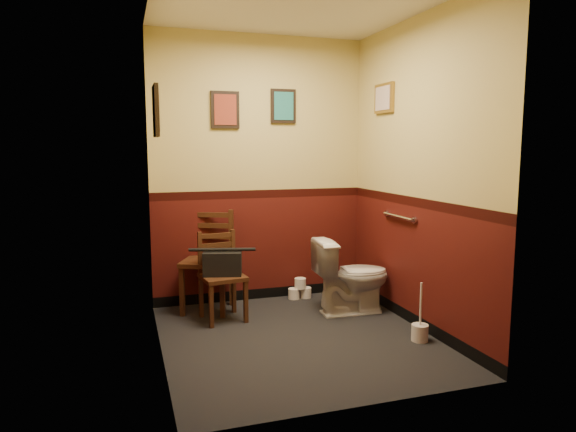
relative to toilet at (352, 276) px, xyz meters
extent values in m
cube|color=black|center=(-0.72, -0.49, -0.36)|extent=(2.20, 2.40, 0.00)
cube|color=silver|center=(-0.72, -0.49, 2.34)|extent=(2.20, 2.40, 0.00)
cube|color=#42100C|center=(-0.72, 0.71, 0.99)|extent=(2.20, 0.00, 2.70)
cube|color=#42100C|center=(-0.72, -1.69, 0.99)|extent=(2.20, 0.00, 2.70)
cube|color=#42100C|center=(-1.82, -0.49, 0.99)|extent=(0.00, 2.40, 2.70)
cube|color=#42100C|center=(0.38, -0.49, 0.99)|extent=(0.00, 2.40, 2.70)
cylinder|color=silver|center=(0.35, -0.24, 0.59)|extent=(0.03, 0.50, 0.03)
cylinder|color=silver|center=(0.37, -0.49, 0.59)|extent=(0.02, 0.06, 0.06)
cylinder|color=silver|center=(0.37, 0.01, 0.59)|extent=(0.02, 0.06, 0.06)
cube|color=black|center=(-1.07, 0.69, 1.59)|extent=(0.28, 0.03, 0.36)
cube|color=maroon|center=(-1.07, 0.68, 1.59)|extent=(0.22, 0.01, 0.30)
cube|color=black|center=(-0.47, 0.69, 1.64)|extent=(0.26, 0.03, 0.34)
cube|color=#237271|center=(-0.47, 0.68, 1.64)|extent=(0.20, 0.01, 0.28)
cube|color=black|center=(-1.80, -0.39, 1.49)|extent=(0.03, 0.30, 0.38)
cube|color=#BBA293|center=(-1.79, -0.39, 1.49)|extent=(0.01, 0.24, 0.31)
cube|color=olive|center=(0.36, 0.11, 1.69)|extent=(0.03, 0.34, 0.28)
cube|color=#BBA293|center=(0.35, 0.11, 1.69)|extent=(0.01, 0.28, 0.22)
imported|color=white|center=(0.00, 0.00, 0.00)|extent=(0.75, 0.44, 0.71)
cylinder|color=silver|center=(0.22, -0.85, -0.29)|extent=(0.14, 0.14, 0.14)
cylinder|color=silver|center=(0.22, -0.85, -0.06)|extent=(0.02, 0.02, 0.39)
cube|color=#3E2112|center=(-1.31, 0.48, 0.13)|extent=(0.60, 0.60, 0.04)
cube|color=#3E2112|center=(-1.57, 0.39, -0.11)|extent=(0.06, 0.06, 0.49)
cube|color=#3E2112|center=(-1.40, 0.74, -0.11)|extent=(0.06, 0.06, 0.49)
cube|color=#3E2112|center=(-1.21, 0.23, -0.11)|extent=(0.06, 0.06, 0.49)
cube|color=#3E2112|center=(-1.05, 0.58, -0.11)|extent=(0.06, 0.06, 0.49)
cube|color=#3E2112|center=(-1.40, 0.75, 0.37)|extent=(0.06, 0.05, 0.49)
cube|color=#3E2112|center=(-1.05, 0.58, 0.37)|extent=(0.06, 0.05, 0.49)
cube|color=#3E2112|center=(-1.23, 0.66, 0.24)|extent=(0.34, 0.18, 0.05)
cube|color=#3E2112|center=(-1.23, 0.66, 0.35)|extent=(0.34, 0.18, 0.05)
cube|color=#3E2112|center=(-1.23, 0.66, 0.45)|extent=(0.34, 0.18, 0.05)
cube|color=#3E2112|center=(-1.23, 0.66, 0.56)|extent=(0.34, 0.18, 0.05)
cube|color=#3E2112|center=(-1.22, 0.16, 0.05)|extent=(0.42, 0.42, 0.04)
cube|color=#3E2112|center=(-1.36, -0.02, -0.15)|extent=(0.04, 0.04, 0.41)
cube|color=#3E2112|center=(-1.40, 0.30, -0.15)|extent=(0.04, 0.04, 0.41)
cube|color=#3E2112|center=(-1.04, 0.02, -0.15)|extent=(0.04, 0.04, 0.41)
cube|color=#3E2112|center=(-1.08, 0.35, -0.15)|extent=(0.04, 0.04, 0.41)
cube|color=#3E2112|center=(-1.40, 0.31, 0.25)|extent=(0.04, 0.04, 0.41)
cube|color=#3E2112|center=(-1.08, 0.35, 0.25)|extent=(0.04, 0.04, 0.41)
cube|color=#3E2112|center=(-1.24, 0.33, 0.14)|extent=(0.31, 0.06, 0.04)
cube|color=#3E2112|center=(-1.24, 0.33, 0.23)|extent=(0.31, 0.06, 0.04)
cube|color=#3E2112|center=(-1.24, 0.33, 0.32)|extent=(0.31, 0.06, 0.04)
cube|color=#3E2112|center=(-1.24, 0.33, 0.41)|extent=(0.31, 0.06, 0.04)
cube|color=black|center=(-1.22, 0.16, 0.18)|extent=(0.38, 0.26, 0.22)
cylinder|color=black|center=(-1.22, 0.16, 0.31)|extent=(0.30, 0.11, 0.03)
cylinder|color=silver|center=(-0.39, 0.59, -0.30)|extent=(0.12, 0.12, 0.11)
cylinder|color=silver|center=(-0.25, 0.59, -0.30)|extent=(0.12, 0.12, 0.11)
cylinder|color=silver|center=(-0.32, 0.58, -0.19)|extent=(0.12, 0.12, 0.11)
camera|label=1|loc=(-2.06, -4.38, 1.23)|focal=32.00mm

